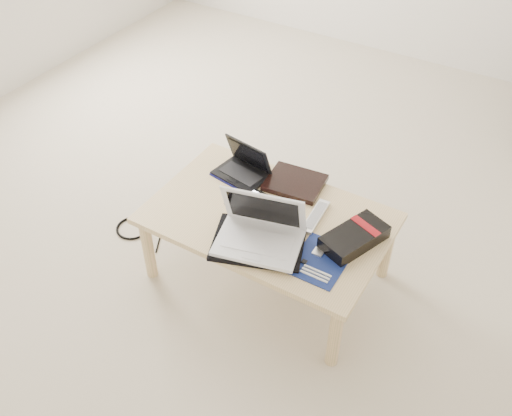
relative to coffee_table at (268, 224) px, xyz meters
The scene contains 13 objects.
ground 0.91m from the coffee_table, 130.46° to the left, with size 4.00×4.00×0.00m, color beige.
coffee_table is the anchor object (origin of this frame).
book 0.27m from the coffee_table, 90.14° to the left, with size 0.29×0.25×0.03m.
netbook 0.34m from the coffee_table, 142.10° to the left, with size 0.28×0.23×0.18m.
tablet 0.11m from the coffee_table, 159.27° to the left, with size 0.25×0.21×0.01m.
remote 0.23m from the coffee_table, 26.90° to the left, with size 0.07×0.24×0.02m.
neoprene_sleeve 0.20m from the coffee_table, 73.19° to the right, with size 0.39×0.29×0.02m, color black.
white_laptop 0.22m from the coffee_table, 71.32° to the right, with size 0.42×0.34×0.25m.
motherboard 0.36m from the coffee_table, 21.62° to the right, with size 0.22×0.27×0.01m.
gpu_box 0.42m from the coffee_table, ahead, with size 0.25×0.34×0.07m.
cable_coil 0.21m from the coffee_table, 168.16° to the left, with size 0.09×0.09×0.01m, color black.
floor_cable_coil 0.88m from the coffee_table, behind, with size 0.18×0.18×0.01m, color black.
floor_cable_trail 0.75m from the coffee_table, behind, with size 0.01×0.01×0.37m, color black.
Camera 1 is at (1.49, -2.33, 2.19)m, focal length 40.00 mm.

